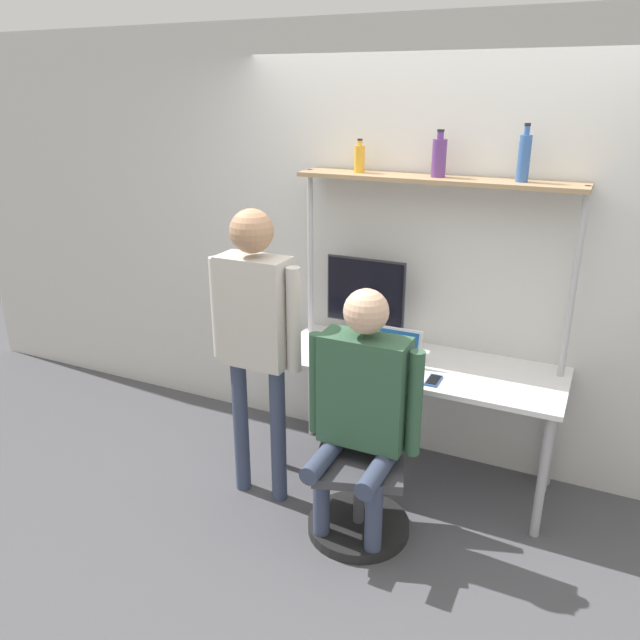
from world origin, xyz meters
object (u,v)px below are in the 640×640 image
Objects in this scene: cell_phone at (434,380)px; person_seated at (362,397)px; monitor at (365,297)px; person_standing at (255,322)px; bottle_blue at (524,157)px; office_chair at (360,483)px; laptop at (390,356)px; bottle_purple at (439,157)px; bottle_amber at (360,158)px.

person_seated reaches higher than cell_phone.
person_seated is (0.30, -0.79, -0.26)m from monitor.
bottle_blue reaches higher than person_standing.
monitor is 0.61× the size of office_chair.
laptop is 0.53m from person_seated.
bottle_blue is 0.45m from bottle_purple.
cell_phone is at bearing -31.22° from bottle_amber.
person_seated is 1.39m from bottle_purple.
bottle_purple is at bearing 180.00° from bottle_blue.
office_chair is at bearing -69.22° from monitor.
cell_phone is 0.09× the size of person_standing.
bottle_blue is 1.17× the size of bottle_purple.
bottle_blue reaches higher than bottle_amber.
person_seated is at bearing -86.22° from laptop.
bottle_purple is (0.41, 0.02, 0.86)m from monitor.
office_chair is 0.65× the size of person_seated.
monitor is at bearing 110.59° from person_seated.
bottle_purple is (0.47, 0.00, 0.03)m from bottle_amber.
person_standing is 1.36m from bottle_purple.
laptop is at bearing 36.41° from person_standing.
bottle_purple is at bearing 44.12° from person_standing.
bottle_amber is (-0.92, 0.00, -0.05)m from bottle_blue.
cell_phone is 0.16× the size of office_chair.
laptop is 1.31m from bottle_blue.
bottle_purple reaches higher than laptop.
monitor is 1.58× the size of laptop.
cell_phone is at bearing 59.54° from person_seated.
person_standing is at bearing -116.52° from monitor.
cell_phone is 1.04m from person_standing.
monitor is at bearing 147.33° from cell_phone.
laptop reaches higher than cell_phone.
office_chair is 0.55m from person_seated.
person_standing is 1.14m from bottle_amber.
person_seated is at bearing -72.98° from office_chair.
bottle_amber reaches higher than person_seated.
bottle_blue is at bearing 53.52° from office_chair.
monitor is 0.81m from person_standing.
person_seated is (0.04, -0.53, -0.01)m from laptop.
monitor is at bearing -177.19° from bottle_purple.
cell_phone is at bearing -128.73° from bottle_blue.
office_chair is at bearing -2.51° from person_standing.
person_seated is 4.68× the size of bottle_blue.
monitor is 0.40× the size of person_seated.
monitor is at bearing 63.48° from person_standing.
bottle_purple is (0.12, 0.77, 1.67)m from office_chair.
person_standing is at bearing 174.02° from person_seated.
office_chair is 1.85m from bottle_amber.
cell_phone is (0.56, -0.36, -0.30)m from monitor.
bottle_amber reaches higher than office_chair.
bottle_amber is (-0.35, 0.77, 1.64)m from office_chair.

